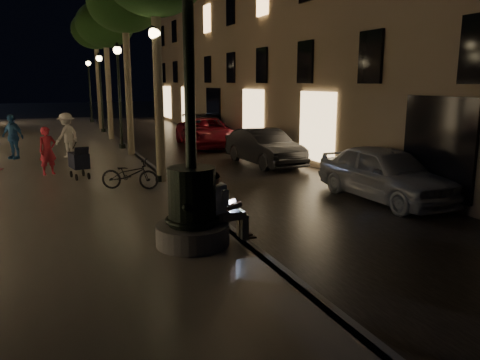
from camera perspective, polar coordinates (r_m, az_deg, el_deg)
name	(u,v)px	position (r m, az deg, el deg)	size (l,w,h in m)	color
ground	(133,155)	(21.75, -12.96, 2.97)	(120.00, 120.00, 0.00)	black
cobble_lane	(196,151)	(22.41, -5.37, 3.50)	(6.00, 45.00, 0.02)	black
promenade	(37,158)	(21.48, -23.56, 2.44)	(8.00, 45.00, 0.20)	#605B54
curb_strip	(132,153)	(21.73, -12.97, 3.23)	(0.25, 45.00, 0.20)	#59595B
building_right	(299,4)	(28.00, 7.15, 20.51)	(8.00, 36.00, 15.00)	#7B694D
fountain_lamppost	(192,193)	(8.81, -5.89, -1.59)	(1.40, 1.40, 5.21)	#59595B
seated_man_laptop	(223,204)	(9.06, -2.12, -2.99)	(1.02, 0.35, 1.39)	tan
tree_second	(124,4)	(20.71, -13.92, 20.10)	(3.00, 3.00, 7.40)	#6B604C
tree_third	(105,25)	(26.57, -16.12, 17.66)	(3.00, 3.00, 7.20)	#6B604C
tree_far	(95,31)	(32.55, -17.22, 16.97)	(3.00, 3.00, 7.50)	#6B604C
lamp_curb_a	(156,82)	(14.56, -10.15, 11.62)	(0.36, 0.36, 4.81)	black
lamp_curb_b	(119,82)	(22.45, -14.55, 11.46)	(0.36, 0.36, 4.81)	black
lamp_curb_c	(100,82)	(30.39, -16.65, 11.35)	(0.36, 0.36, 4.81)	black
lamp_curb_d	(89,82)	(38.36, -17.88, 11.29)	(0.36, 0.36, 4.81)	black
stroller	(79,161)	(15.83, -19.03, 2.25)	(0.63, 1.16, 1.17)	black
car_front	(386,173)	(13.64, 17.32, 0.80)	(1.80, 4.47, 1.52)	#ACAFB4
car_second	(264,147)	(18.66, 2.97, 4.03)	(1.51, 4.32, 1.42)	black
car_third	(206,132)	(24.04, -4.16, 5.82)	(2.42, 5.25, 1.46)	maroon
car_rear	(207,127)	(27.72, -4.03, 6.50)	(1.89, 4.64, 1.35)	#28292D
pedestrian_red	(48,151)	(16.88, -22.41, 3.32)	(0.59, 0.38, 1.61)	#AE2233
pedestrian_white	(67,135)	(20.60, -20.37, 5.16)	(1.17, 0.68, 1.82)	silver
pedestrian_blue	(13,137)	(20.95, -25.98, 4.77)	(1.05, 0.44, 1.79)	#245185
bicycle	(130,174)	(13.87, -13.28, 0.68)	(0.58, 1.67, 0.88)	black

